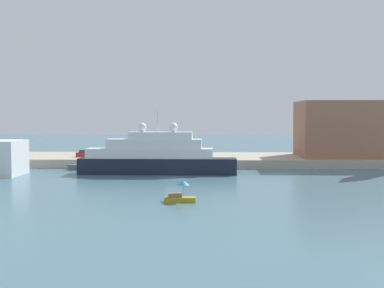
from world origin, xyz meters
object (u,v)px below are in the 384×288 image
small_motorboat (180,195)px  mooring_bollard (186,158)px  parked_car (87,154)px  large_yacht (156,157)px  harbor_building (346,129)px  person_figure (107,154)px  work_barge (79,167)px

small_motorboat → mooring_bollard: 39.39m
mooring_bollard → parked_car: bearing=162.6°
large_yacht → small_motorboat: 30.17m
harbor_building → small_motorboat: bearing=-122.6°
parked_car → mooring_bollard: parked_car is taller
person_figure → large_yacht: bearing=-49.2°
harbor_building → mooring_bollard: (-32.31, -9.25, -5.31)m
large_yacht → work_barge: 16.38m
small_motorboat → large_yacht: bearing=101.7°
parked_car → person_figure: person_figure is taller
small_motorboat → person_figure: person_figure is taller
work_barge → large_yacht: bearing=-23.1°
parked_car → mooring_bollard: 21.63m
work_barge → harbor_building: harbor_building is taller
large_yacht → harbor_building: harbor_building is taller
small_motorboat → work_barge: bearing=120.3°
person_figure → mooring_bollard: person_figure is taller
work_barge → mooring_bollard: (19.71, 3.51, 1.54)m
work_barge → harbor_building: bearing=13.8°
harbor_building → parked_car: harbor_building is taller
small_motorboat → harbor_building: size_ratio=0.19×
large_yacht → person_figure: 16.86m
small_motorboat → work_barge: (-20.97, 35.84, -0.35)m
harbor_building → mooring_bollard: 34.03m
large_yacht → small_motorboat: size_ratio=7.41×
large_yacht → harbor_building: (37.13, 19.12, 4.38)m
small_motorboat → harbor_building: 58.04m
work_barge → mooring_bollard: size_ratio=5.39×
work_barge → person_figure: person_figure is taller
work_barge → person_figure: size_ratio=2.44×
small_motorboat → parked_car: parked_car is taller
parked_car → mooring_bollard: size_ratio=5.90×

